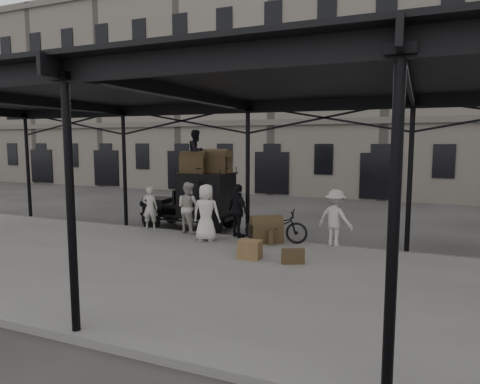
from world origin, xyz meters
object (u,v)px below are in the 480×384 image
object	(u,v)px
taxi	(199,198)
porter_left	(150,208)
steamer_trunk_platform	(266,231)
steamer_trunk_roof_near	(193,164)
bicycle	(276,226)
porter_official	(238,211)

from	to	relation	value
taxi	porter_left	xyz separation A→B (m)	(-1.37, -1.20, -0.27)
steamer_trunk_platform	steamer_trunk_roof_near	bearing A→B (deg)	124.77
bicycle	porter_left	bearing A→B (deg)	80.12
porter_left	steamer_trunk_platform	bearing A→B (deg)	158.99
taxi	bicycle	distance (m)	3.82
taxi	steamer_trunk_roof_near	bearing A→B (deg)	-108.07
porter_left	steamer_trunk_roof_near	bearing A→B (deg)	-160.52
porter_official	bicycle	size ratio (longest dim) A/B	0.89
porter_left	steamer_trunk_roof_near	world-z (taller)	steamer_trunk_roof_near
porter_official	steamer_trunk_platform	size ratio (longest dim) A/B	1.81
porter_official	taxi	bearing A→B (deg)	5.42
porter_left	bicycle	world-z (taller)	porter_left
taxi	porter_left	bearing A→B (deg)	-138.79
steamer_trunk_roof_near	steamer_trunk_platform	xyz separation A→B (m)	(3.31, -1.28, -2.01)
bicycle	porter_official	bearing A→B (deg)	73.99
taxi	porter_official	bearing A→B (deg)	-29.70
porter_left	porter_official	world-z (taller)	porter_official
bicycle	steamer_trunk_platform	distance (m)	0.34
taxi	porter_left	distance (m)	1.84
bicycle	steamer_trunk_platform	bearing A→B (deg)	103.35
taxi	bicycle	bearing A→B (deg)	-22.05
steamer_trunk_platform	porter_left	bearing A→B (deg)	141.83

